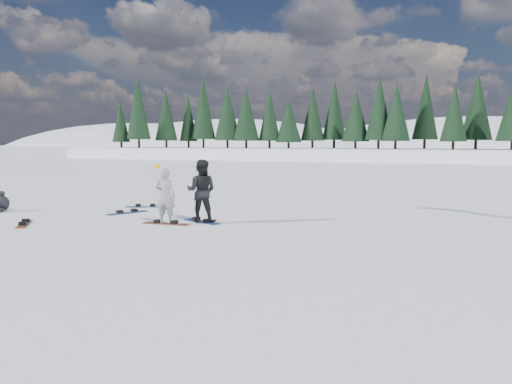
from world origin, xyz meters
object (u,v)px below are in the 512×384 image
snowboarder_man (201,191)px  snowboard_loose_c (146,207)px  snowboard_loose_a (127,213)px  snowboard_loose_b (24,224)px  snowboarder_woman (165,196)px  seated_rider (1,203)px

snowboarder_man → snowboard_loose_c: snowboarder_man is taller
snowboard_loose_a → snowboard_loose_b: same height
snowboard_loose_b → snowboard_loose_a: bearing=117.4°
snowboarder_woman → snowboard_loose_c: bearing=-55.6°
snowboarder_man → snowboard_loose_a: (-3.35, 0.85, -0.98)m
snowboarder_man → seated_rider: bearing=-9.9°
seated_rider → snowboarder_woman: bearing=15.0°
snowboard_loose_a → snowboard_loose_c: (-0.27, 1.62, 0.00)m
snowboard_loose_a → snowboarder_woman: bearing=-94.6°
snowboarder_man → snowboard_loose_c: 4.50m
snowboard_loose_b → snowboarder_woman: bearing=74.7°
snowboarder_woman → seated_rider: bearing=-10.0°
snowboarder_man → snowboard_loose_b: bearing=12.8°
snowboarder_woman → snowboard_loose_b: snowboarder_woman is taller
seated_rider → snowboard_loose_b: size_ratio=0.63×
snowboarder_man → snowboard_loose_b: snowboarder_man is taller
snowboarder_woman → snowboard_loose_b: size_ratio=1.26×
snowboard_loose_c → seated_rider: bearing=-170.9°
seated_rider → snowboard_loose_a: seated_rider is taller
snowboarder_man → seated_rider: 7.98m
snowboard_loose_a → snowboard_loose_b: (-1.56, -3.12, 0.00)m
snowboarder_woman → snowboarder_man: bearing=-145.7°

